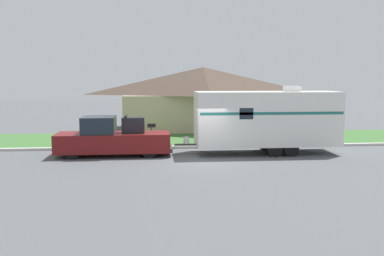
# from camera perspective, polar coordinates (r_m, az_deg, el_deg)

# --- Properties ---
(ground_plane) EXTENTS (120.00, 120.00, 0.00)m
(ground_plane) POSITION_cam_1_polar(r_m,az_deg,el_deg) (20.93, 1.47, -4.35)
(ground_plane) COLOR #515456
(curb_strip) EXTENTS (80.00, 0.30, 0.14)m
(curb_strip) POSITION_cam_1_polar(r_m,az_deg,el_deg) (24.59, 0.45, -2.52)
(curb_strip) COLOR beige
(curb_strip) RESTS_ON ground_plane
(lawn_strip) EXTENTS (80.00, 7.00, 0.03)m
(lawn_strip) POSITION_cam_1_polar(r_m,az_deg,el_deg) (28.19, -0.28, -1.45)
(lawn_strip) COLOR #3D6B33
(lawn_strip) RESTS_ON ground_plane
(house_across_street) EXTENTS (13.11, 6.69, 4.85)m
(house_across_street) POSITION_cam_1_polar(r_m,az_deg,el_deg) (33.63, 1.47, 4.15)
(house_across_street) COLOR tan
(house_across_street) RESTS_ON ground_plane
(pickup_truck) EXTENTS (5.92, 1.96, 2.10)m
(pickup_truck) POSITION_cam_1_polar(r_m,az_deg,el_deg) (22.46, -10.60, -1.41)
(pickup_truck) COLOR black
(pickup_truck) RESTS_ON ground_plane
(travel_trailer) EXTENTS (8.67, 2.41, 3.57)m
(travel_trailer) POSITION_cam_1_polar(r_m,az_deg,el_deg) (23.04, 9.91, 1.27)
(travel_trailer) COLOR black
(travel_trailer) RESTS_ON ground_plane
(mailbox) EXTENTS (0.48, 0.20, 1.37)m
(mailbox) POSITION_cam_1_polar(r_m,az_deg,el_deg) (25.02, -5.42, -0.13)
(mailbox) COLOR brown
(mailbox) RESTS_ON ground_plane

